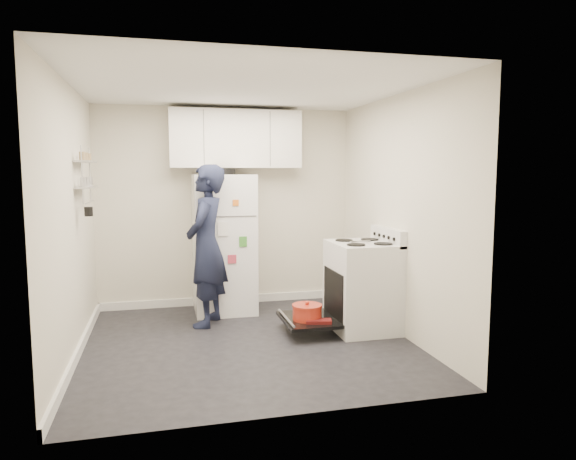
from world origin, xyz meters
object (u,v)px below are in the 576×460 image
object	(u,v)px
electric_range	(361,287)
person	(206,246)
open_oven_door	(308,316)
refrigerator	(224,243)

from	to	relation	value
electric_range	person	size ratio (longest dim) A/B	0.62
open_oven_door	person	xyz separation A→B (m)	(-1.00, 0.60, 0.70)
electric_range	refrigerator	distance (m)	1.78
person	open_oven_door	bearing A→B (deg)	80.66
open_oven_door	person	size ratio (longest dim) A/B	0.40
electric_range	refrigerator	xyz separation A→B (m)	(-1.35, 1.10, 0.37)
electric_range	refrigerator	size ratio (longest dim) A/B	0.63
electric_range	person	bearing A→B (deg)	160.08
refrigerator	open_oven_door	bearing A→B (deg)	-56.46
person	electric_range	bearing A→B (deg)	91.84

